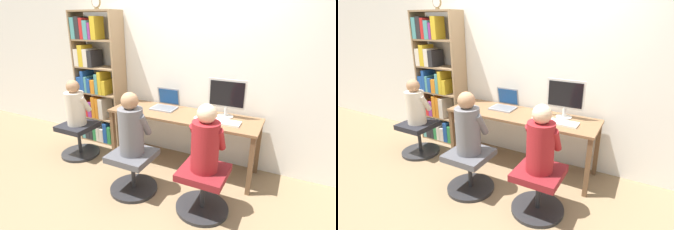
% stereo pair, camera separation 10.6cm
% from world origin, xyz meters
% --- Properties ---
extents(ground_plane, '(14.00, 14.00, 0.00)m').
position_xyz_m(ground_plane, '(0.00, 0.00, 0.00)').
color(ground_plane, '#846B4C').
extents(wall_back, '(10.00, 0.05, 2.60)m').
position_xyz_m(wall_back, '(0.00, 0.66, 1.30)').
color(wall_back, silver).
rests_on(wall_back, ground_plane).
extents(desk, '(1.93, 0.59, 0.74)m').
position_xyz_m(desk, '(0.00, 0.30, 0.66)').
color(desk, brown).
rests_on(desk, ground_plane).
extents(desktop_monitor, '(0.46, 0.19, 0.47)m').
position_xyz_m(desktop_monitor, '(0.51, 0.43, 0.99)').
color(desktop_monitor, beige).
rests_on(desktop_monitor, desk).
extents(laptop, '(0.32, 0.30, 0.26)m').
position_xyz_m(laptop, '(-0.30, 0.41, 0.79)').
color(laptop, gray).
rests_on(laptop, desk).
extents(keyboard, '(0.46, 0.17, 0.03)m').
position_xyz_m(keyboard, '(0.51, 0.22, 0.75)').
color(keyboard, silver).
rests_on(keyboard, desk).
extents(computer_mouse_by_keyboard, '(0.07, 0.10, 0.04)m').
position_xyz_m(computer_mouse_by_keyboard, '(0.23, 0.20, 0.75)').
color(computer_mouse_by_keyboard, silver).
rests_on(computer_mouse_by_keyboard, desk).
extents(office_chair_left, '(0.54, 0.54, 0.48)m').
position_xyz_m(office_chair_left, '(0.55, -0.43, 0.26)').
color(office_chair_left, '#262628').
rests_on(office_chair_left, ground_plane).
extents(office_chair_right, '(0.54, 0.54, 0.48)m').
position_xyz_m(office_chair_right, '(-0.27, -0.46, 0.26)').
color(office_chair_right, '#262628').
rests_on(office_chair_right, ground_plane).
extents(person_at_monitor, '(0.33, 0.31, 0.67)m').
position_xyz_m(person_at_monitor, '(0.55, -0.42, 0.78)').
color(person_at_monitor, maroon).
rests_on(person_at_monitor, office_chair_left).
extents(person_at_laptop, '(0.33, 0.31, 0.69)m').
position_xyz_m(person_at_laptop, '(-0.27, -0.46, 0.78)').
color(person_at_laptop, slate).
rests_on(person_at_laptop, office_chair_right).
extents(bookshelf, '(0.76, 0.31, 2.00)m').
position_xyz_m(bookshelf, '(-1.51, 0.44, 0.92)').
color(bookshelf, '#997A56').
rests_on(bookshelf, ground_plane).
extents(desk_clock, '(0.14, 0.03, 0.16)m').
position_xyz_m(desk_clock, '(-1.32, 0.36, 2.08)').
color(desk_clock, olive).
rests_on(desk_clock, bookshelf).
extents(office_chair_side, '(0.54, 0.54, 0.48)m').
position_xyz_m(office_chair_side, '(-1.45, -0.09, 0.26)').
color(office_chair_side, '#262628').
rests_on(office_chair_side, ground_plane).
extents(person_near_shelf, '(0.32, 0.29, 0.63)m').
position_xyz_m(person_near_shelf, '(-1.45, -0.09, 0.76)').
color(person_near_shelf, beige).
rests_on(person_near_shelf, office_chair_side).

